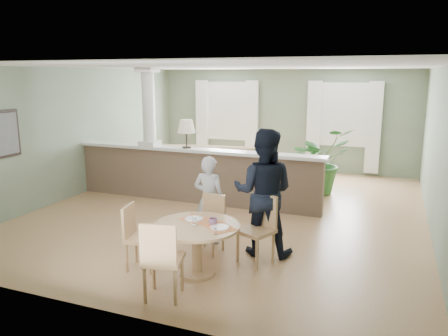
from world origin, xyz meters
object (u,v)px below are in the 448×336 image
at_px(chair_far_man, 259,225).
at_px(chair_near, 161,257).
at_px(chair_side, 137,234).
at_px(sofa, 205,167).
at_px(dining_table, 197,235).
at_px(man_person, 263,192).
at_px(child_person, 209,200).
at_px(chair_far_boy, 211,221).
at_px(houseplant, 320,160).

relative_size(chair_far_man, chair_near, 0.99).
xyz_separation_m(chair_far_man, chair_side, (-1.46, -0.80, -0.04)).
xyz_separation_m(sofa, dining_table, (1.76, -4.26, 0.09)).
xyz_separation_m(dining_table, chair_far_man, (0.63, 0.68, -0.02)).
bearing_deg(chair_side, chair_far_man, -71.33).
distance_m(sofa, man_person, 4.06).
bearing_deg(child_person, chair_side, 67.47).
distance_m(dining_table, chair_side, 0.84).
distance_m(child_person, man_person, 0.93).
relative_size(sofa, man_person, 1.67).
relative_size(chair_far_boy, chair_far_man, 0.89).
bearing_deg(chair_near, sofa, -85.62).
xyz_separation_m(sofa, chair_near, (1.67, -5.02, 0.09)).
distance_m(chair_far_boy, chair_near, 1.55).
relative_size(chair_side, man_person, 0.48).
distance_m(chair_far_man, child_person, 1.02).
bearing_deg(chair_near, houseplant, -113.46).
relative_size(dining_table, chair_near, 1.16).
bearing_deg(sofa, chair_far_boy, -75.42).
height_order(sofa, chair_far_man, chair_far_man).
height_order(chair_far_man, chair_side, chair_far_man).
xyz_separation_m(chair_far_boy, chair_near, (0.05, -1.54, 0.06)).
distance_m(chair_side, man_person, 1.85).
bearing_deg(houseplant, chair_side, -108.98).
xyz_separation_m(chair_side, child_person, (0.53, 1.20, 0.20)).
bearing_deg(chair_far_boy, child_person, 122.29).
bearing_deg(sofa, man_person, -64.73).
height_order(chair_far_man, chair_near, chair_near).
relative_size(sofa, houseplant, 2.12).
bearing_deg(dining_table, man_person, 58.79).
bearing_deg(chair_side, child_person, -33.86).
relative_size(child_person, man_person, 0.74).
bearing_deg(chair_far_man, sofa, 147.48).
height_order(chair_far_boy, man_person, man_person).
bearing_deg(sofa, houseplant, -1.61).
bearing_deg(houseplant, chair_near, -99.49).
distance_m(houseplant, chair_far_boy, 4.00).
bearing_deg(chair_near, chair_far_man, -130.55).
height_order(chair_far_boy, chair_near, chair_near).
bearing_deg(sofa, chair_side, -88.39).
distance_m(chair_near, child_person, 1.87).
bearing_deg(man_person, chair_side, 31.27).
relative_size(houseplant, dining_table, 1.29).
distance_m(chair_far_boy, chair_side, 1.13).
bearing_deg(child_person, chair_far_man, 157.58).
height_order(sofa, man_person, man_person).
xyz_separation_m(chair_side, man_person, (1.42, 1.09, 0.43)).
height_order(dining_table, chair_side, chair_side).
height_order(houseplant, man_person, man_person).
distance_m(houseplant, chair_near, 5.50).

